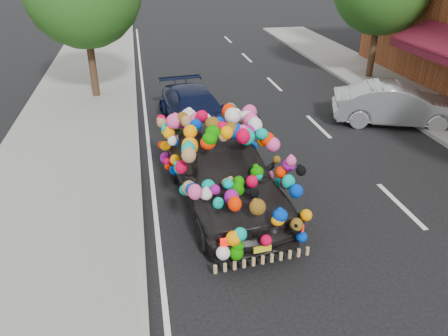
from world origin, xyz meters
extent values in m
plane|color=black|center=(0.00, 0.00, 0.00)|extent=(100.00, 100.00, 0.00)
cube|color=gray|center=(-4.30, 0.00, 0.06)|extent=(4.00, 60.00, 0.12)
cube|color=gray|center=(-2.35, 0.00, 0.07)|extent=(0.15, 60.00, 0.13)
cube|color=#57101F|center=(7.95, 6.00, 1.95)|extent=(0.06, 5.20, 0.35)
cylinder|color=#332114|center=(-3.80, 9.50, 1.36)|extent=(0.28, 0.28, 2.73)
cylinder|color=#332114|center=(8.00, 10.00, 1.32)|extent=(0.28, 0.28, 2.64)
imported|color=black|center=(-0.42, 0.95, 0.85)|extent=(2.48, 5.14, 1.69)
cube|color=red|center=(-0.85, -1.61, 0.78)|extent=(0.22, 0.08, 0.14)
cube|color=red|center=(0.51, -1.47, 0.78)|extent=(0.22, 0.08, 0.14)
cube|color=yellow|center=(-0.17, -1.55, 0.48)|extent=(0.34, 0.07, 0.12)
imported|color=black|center=(-0.43, 5.51, 0.63)|extent=(2.31, 4.56, 1.27)
imported|color=#A1A4A8|center=(6.18, 4.74, 0.68)|extent=(4.36, 2.77, 1.36)
camera|label=1|loc=(-2.07, -7.65, 5.41)|focal=35.00mm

